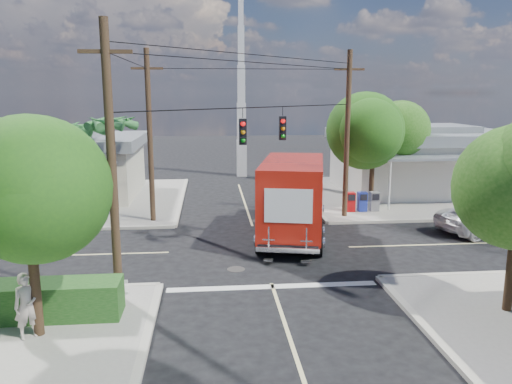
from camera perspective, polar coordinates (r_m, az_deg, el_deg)
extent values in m
plane|color=black|center=(22.13, 0.49, -6.61)|extent=(120.00, 120.00, 0.00)
cube|color=gray|center=(35.20, 16.69, -0.23)|extent=(14.00, 14.00, 0.14)
cube|color=#B1AC9D|center=(33.22, 5.42, -0.46)|extent=(0.25, 14.00, 0.14)
cube|color=#B1AC9D|center=(29.00, 21.82, -2.96)|extent=(14.00, 0.25, 0.14)
cube|color=gray|center=(33.82, -20.41, -0.92)|extent=(14.00, 14.00, 0.14)
cube|color=#B1AC9D|center=(32.70, -8.49, -0.73)|extent=(0.25, 14.00, 0.14)
cube|color=#B1AC9D|center=(27.31, -24.14, -3.99)|extent=(14.00, 0.25, 0.14)
cube|color=beige|center=(31.76, -1.35, -1.08)|extent=(0.12, 12.00, 0.01)
cube|color=beige|center=(13.06, 5.27, -20.08)|extent=(0.12, 12.00, 0.01)
cube|color=beige|center=(25.15, 23.89, -5.38)|extent=(12.00, 0.12, 0.01)
cube|color=beige|center=(23.37, -24.89, -6.69)|extent=(12.00, 0.12, 0.01)
cube|color=silver|center=(18.11, 1.90, -10.75)|extent=(7.50, 0.40, 0.01)
cube|color=silver|center=(36.40, 18.45, 2.86)|extent=(11.00, 8.00, 3.40)
cube|color=gray|center=(36.18, 18.65, 6.07)|extent=(11.80, 8.80, 0.70)
cube|color=gray|center=(36.14, 18.70, 6.86)|extent=(6.05, 4.40, 0.50)
cube|color=gray|center=(31.87, 22.10, 3.67)|extent=(9.90, 1.80, 0.15)
cylinder|color=silver|center=(29.58, 15.01, 0.74)|extent=(0.12, 0.12, 2.90)
cube|color=beige|center=(35.23, -21.55, 2.22)|extent=(10.00, 8.00, 3.20)
cube|color=gray|center=(35.00, -21.78, 5.38)|extent=(10.80, 8.80, 0.70)
cube|color=gray|center=(34.96, -21.84, 6.19)|extent=(5.50, 4.40, 0.50)
cube|color=gray|center=(30.45, -24.21, 2.81)|extent=(9.00, 1.80, 0.15)
cylinder|color=silver|center=(28.85, -16.96, 0.18)|extent=(0.12, 0.12, 2.70)
cube|color=silver|center=(41.37, -1.65, 3.90)|extent=(0.80, 0.80, 3.00)
cube|color=silver|center=(41.10, -1.68, 8.05)|extent=(0.70, 0.70, 3.00)
cube|color=silver|center=(41.04, -1.70, 12.24)|extent=(0.60, 0.60, 3.00)
cube|color=silver|center=(41.20, -1.73, 16.41)|extent=(0.50, 0.50, 3.00)
cube|color=silver|center=(41.58, -1.75, 20.53)|extent=(0.40, 0.40, 3.00)
cylinder|color=#422D1C|center=(15.07, -24.05, -8.29)|extent=(0.28, 0.28, 3.71)
sphere|color=#225517|center=(14.50, -24.77, 0.41)|extent=(3.71, 3.71, 3.71)
sphere|color=#225517|center=(14.79, -26.06, 1.40)|extent=(3.02, 3.02, 3.02)
sphere|color=#225517|center=(14.13, -23.79, -0.25)|extent=(3.25, 3.25, 3.25)
cylinder|color=#422D1C|center=(29.64, 13.11, 2.03)|extent=(0.28, 0.28, 4.10)
sphere|color=#225517|center=(29.36, 13.33, 6.97)|extent=(4.10, 4.10, 4.10)
sphere|color=#225517|center=(29.41, 12.48, 7.51)|extent=(3.33, 3.33, 3.33)
sphere|color=#225517|center=(29.20, 14.16, 6.66)|extent=(3.58, 3.58, 3.58)
cylinder|color=#422D1C|center=(32.61, 16.21, 2.24)|extent=(0.28, 0.28, 3.58)
sphere|color=#215813|center=(32.36, 16.43, 6.16)|extent=(3.58, 3.58, 3.58)
sphere|color=#215813|center=(32.38, 15.66, 6.60)|extent=(2.91, 2.91, 2.91)
sphere|color=#215813|center=(32.22, 17.20, 5.90)|extent=(3.14, 3.14, 3.14)
cylinder|color=#422D1C|center=(17.24, 27.22, -6.61)|extent=(0.28, 0.28, 3.46)
sphere|color=#215813|center=(16.67, 26.42, 1.30)|extent=(2.81, 2.81, 2.81)
cylinder|color=#422D1C|center=(29.24, -15.86, 2.67)|extent=(0.24, 0.24, 5.00)
cone|color=#2C6C31|center=(28.83, -14.36, 7.83)|extent=(0.50, 2.06, 0.98)
cone|color=#2C6C31|center=(29.58, -14.81, 7.89)|extent=(1.92, 1.68, 0.98)
cone|color=#2C6C31|center=(29.89, -16.21, 7.84)|extent=(2.12, 0.95, 0.98)
cone|color=#2C6C31|center=(29.53, -17.56, 7.73)|extent=(1.34, 2.07, 0.98)
cone|color=#2C6C31|center=(28.77, -17.88, 7.63)|extent=(1.34, 2.07, 0.98)
cone|color=#2C6C31|center=(28.17, -16.87, 7.63)|extent=(2.12, 0.95, 0.98)
cone|color=#2C6C31|center=(28.20, -15.27, 7.72)|extent=(1.92, 1.68, 0.98)
cylinder|color=#422D1C|center=(31.14, -18.98, 2.61)|extent=(0.24, 0.24, 4.60)
cone|color=#2C6C31|center=(30.70, -17.62, 7.09)|extent=(0.50, 2.06, 0.98)
cone|color=#2C6C31|center=(31.45, -17.96, 7.16)|extent=(1.92, 1.68, 0.98)
cone|color=#2C6C31|center=(31.79, -19.24, 7.12)|extent=(2.12, 0.95, 0.98)
cone|color=#2C6C31|center=(31.48, -20.54, 7.00)|extent=(1.34, 2.07, 0.98)
cone|color=#2C6C31|center=(30.72, -20.91, 6.89)|extent=(1.34, 2.07, 0.98)
cone|color=#2C6C31|center=(30.10, -20.03, 6.87)|extent=(2.12, 0.95, 0.98)
cone|color=#2C6C31|center=(30.08, -18.53, 6.96)|extent=(1.92, 1.68, 0.98)
cylinder|color=#473321|center=(16.20, -16.15, 2.70)|extent=(0.28, 0.28, 9.00)
cube|color=#473321|center=(16.09, -16.85, 15.12)|extent=(1.60, 0.12, 0.12)
cylinder|color=#473321|center=(27.26, 10.37, 6.26)|extent=(0.28, 0.28, 9.00)
cube|color=#473321|center=(27.19, 10.63, 13.62)|extent=(1.60, 0.12, 0.12)
cylinder|color=#473321|center=(26.42, -12.03, 6.04)|extent=(0.28, 0.28, 9.00)
cube|color=#473321|center=(26.35, -12.35, 13.64)|extent=(1.60, 0.12, 0.12)
cylinder|color=black|center=(21.07, 0.52, 9.66)|extent=(10.43, 10.43, 0.04)
cube|color=black|center=(20.25, -1.52, 6.90)|extent=(0.30, 0.24, 1.05)
sphere|color=red|center=(20.09, -1.50, 7.81)|extent=(0.20, 0.20, 0.20)
cube|color=black|center=(22.34, 3.05, 7.29)|extent=(0.30, 0.24, 1.05)
sphere|color=red|center=(22.18, 3.11, 8.12)|extent=(0.20, 0.20, 0.20)
cube|color=silver|center=(17.52, -24.19, -10.84)|extent=(5.94, 0.05, 0.08)
cube|color=silver|center=(17.38, -24.30, -9.61)|extent=(5.94, 0.05, 0.08)
cube|color=silver|center=(16.77, -14.99, -10.64)|extent=(0.09, 0.06, 1.00)
cube|color=#154213|center=(16.82, -25.78, -11.17)|extent=(6.20, 1.20, 1.10)
cube|color=#A40B0E|center=(28.94, 10.72, -1.11)|extent=(0.50, 0.50, 1.10)
cube|color=navy|center=(29.14, 12.04, -1.08)|extent=(0.50, 0.50, 1.10)
cube|color=slate|center=(29.36, 13.34, -1.04)|extent=(0.50, 0.50, 1.10)
cube|color=black|center=(24.31, 4.27, -3.54)|extent=(4.24, 8.71, 0.27)
cube|color=red|center=(27.31, 4.67, -0.06)|extent=(2.91, 2.34, 2.36)
cube|color=black|center=(27.97, 4.75, 1.10)|extent=(2.26, 0.75, 1.02)
cube|color=silver|center=(28.41, 4.73, -1.17)|extent=(2.44, 0.67, 0.38)
cube|color=red|center=(23.01, 4.20, -0.28)|extent=(3.98, 6.66, 3.11)
cube|color=white|center=(22.95, 7.61, 0.03)|extent=(0.87, 3.77, 1.40)
cube|color=white|center=(23.09, 0.83, 0.20)|extent=(0.87, 3.77, 1.40)
cube|color=white|center=(19.92, 3.72, -1.61)|extent=(1.89, 0.44, 1.40)
cube|color=silver|center=(20.25, 3.63, -6.59)|extent=(2.57, 0.83, 0.19)
cube|color=silver|center=(20.05, 1.47, -5.47)|extent=(0.49, 0.17, 1.07)
cube|color=silver|center=(19.96, 5.78, -5.60)|extent=(0.49, 0.17, 1.07)
cylinder|color=black|center=(27.41, 2.05, -1.82)|extent=(0.59, 1.23, 1.18)
cylinder|color=black|center=(27.31, 7.21, -1.95)|extent=(0.59, 1.23, 1.18)
cylinder|color=black|center=(21.43, 0.51, -5.56)|extent=(0.59, 1.23, 1.18)
cylinder|color=black|center=(21.29, 7.16, -5.75)|extent=(0.59, 1.23, 1.18)
imported|color=silver|center=(27.17, 25.24, -2.70)|extent=(5.76, 3.62, 1.48)
imported|color=#B9AA9E|center=(15.34, -24.72, -11.73)|extent=(0.81, 0.73, 1.85)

